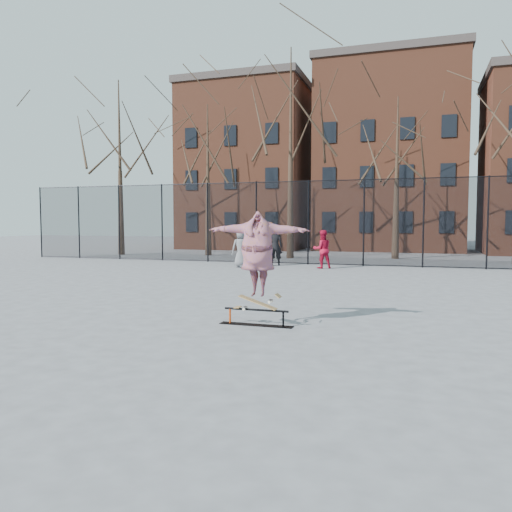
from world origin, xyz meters
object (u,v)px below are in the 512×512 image
(skateboard, at_px, (258,306))
(bystander_red, at_px, (322,249))
(bystander_black, at_px, (275,246))
(skate_rail, at_px, (256,319))
(bystander_grey, at_px, (241,248))
(skater, at_px, (258,262))

(skateboard, bearing_deg, bystander_red, 94.76)
(bystander_black, bearing_deg, bystander_red, 149.05)
(skate_rail, bearing_deg, bystander_grey, 111.25)
(skate_rail, xyz_separation_m, bystander_grey, (-4.53, 11.64, 0.74))
(skate_rail, bearing_deg, bystander_red, 94.60)
(skateboard, relative_size, skater, 0.42)
(skateboard, relative_size, bystander_grey, 0.49)
(skate_rail, height_order, skater, skater)
(skate_rail, distance_m, skater, 1.14)
(bystander_grey, height_order, bystander_black, bystander_black)
(skate_rail, xyz_separation_m, bystander_black, (-3.34, 13.03, 0.78))
(skate_rail, relative_size, bystander_black, 0.83)
(skate_rail, bearing_deg, skater, 0.00)
(skate_rail, relative_size, skater, 0.73)
(skater, distance_m, bystander_black, 13.47)
(skateboard, bearing_deg, skate_rail, 180.00)
(bystander_black, distance_m, bystander_red, 2.48)
(bystander_black, bearing_deg, skate_rail, 91.56)
(bystander_grey, distance_m, bystander_black, 1.83)
(skateboard, bearing_deg, bystander_black, 104.52)
(skateboard, height_order, bystander_red, bystander_red)
(skateboard, relative_size, bystander_red, 0.51)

